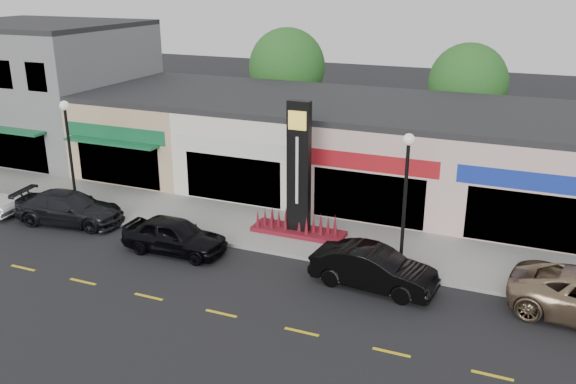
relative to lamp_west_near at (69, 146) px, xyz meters
name	(u,v)px	position (x,y,z in m)	size (l,w,h in m)	color
ground	(192,263)	(8.00, -2.50, -3.48)	(120.00, 120.00, 0.00)	black
sidewalk	(240,224)	(8.00, 1.85, -3.40)	(52.00, 4.30, 0.15)	gray
curb	(217,242)	(8.00, -0.40, -3.40)	(52.00, 0.20, 0.15)	gray
building_grey_2story	(43,87)	(-10.00, 8.98, 0.67)	(12.00, 10.95, 8.30)	slate
shop_beige	(168,126)	(-0.50, 8.96, -1.08)	(7.00, 10.85, 4.80)	tan
shop_cream	(273,137)	(6.50, 8.97, -1.08)	(7.00, 10.01, 4.80)	beige
shop_pink_w	(394,150)	(13.50, 8.97, -1.08)	(7.00, 10.01, 4.80)	#C7A497
shop_pink_e	(537,166)	(20.50, 8.97, -1.08)	(7.00, 10.01, 4.80)	#C7A497
tree_rear_west	(287,67)	(4.00, 17.00, 1.74)	(5.20, 5.20, 7.83)	#382619
tree_rear_mid	(468,83)	(16.00, 17.00, 1.41)	(4.80, 4.80, 7.29)	#382619
lamp_west_near	(69,146)	(0.00, 0.00, 0.00)	(0.44, 0.44, 5.47)	black
lamp_east_near	(406,189)	(16.00, 0.00, 0.00)	(0.44, 0.44, 5.47)	black
pylon_sign	(299,189)	(11.00, 1.70, -1.20)	(4.20, 1.30, 6.00)	#5E1016
car_dark_sedan	(70,208)	(0.49, -1.00, -2.72)	(5.19, 2.11, 1.51)	black
car_black_sedan	(174,235)	(6.81, -1.84, -2.71)	(4.49, 1.81, 1.53)	black
car_black_conv	(374,268)	(15.33, -1.60, -2.70)	(4.69, 1.64, 1.55)	black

